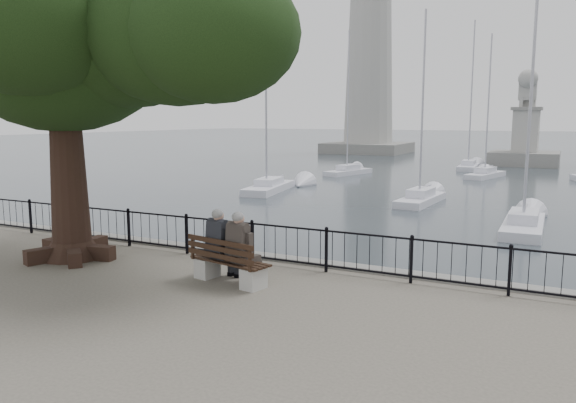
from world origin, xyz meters
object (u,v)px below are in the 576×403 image
Objects in this scene: person_right at (243,251)px; person_left at (223,247)px; tree at (88,30)px; lighthouse at (370,52)px; bench at (228,267)px; lion_monument at (525,141)px.

person_left is at bearing 168.12° from person_right.
lighthouse is at bearing 102.41° from tree.
person_left is 0.60m from person_right.
bench is at bearing -174.51° from person_right.
lion_monument is at bearing 82.37° from tree.
person_left is at bearing -93.24° from lion_monument.
person_right is (0.59, -0.12, 0.00)m from person_left.
person_right is 0.05× the size of lighthouse.
lighthouse is at bearing 105.88° from bench.
person_left is at bearing -1.19° from tree.
tree reaches higher than lion_monument.
person_left and person_right have the same top height.
lighthouse reaches higher than person_right.
tree reaches higher than person_left.
person_right is at bearing -73.79° from lighthouse.
bench is 49.30m from lion_monument.
lighthouse is (-17.81, 61.26, 11.21)m from person_right.
person_left is 0.05× the size of lighthouse.
bench is at bearing -92.97° from lion_monument.
lion_monument reaches higher than bench.
tree is at bearing 176.59° from bench.
lion_monument is at bearing 87.03° from bench.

